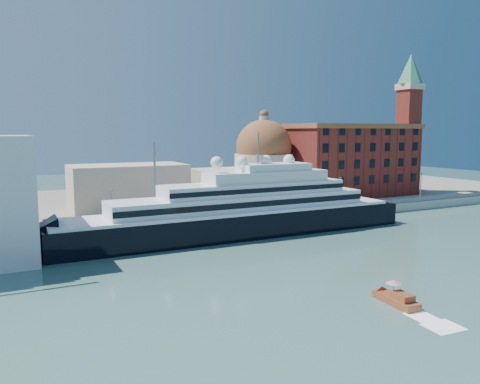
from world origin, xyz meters
TOP-DOWN VIEW (x-y plane):
  - ground at (0.00, 0.00)m, footprint 400.00×400.00m
  - quay at (0.00, 34.00)m, footprint 180.00×10.00m
  - land at (0.00, 75.00)m, footprint 260.00×72.00m
  - quay_fence at (0.00, 29.50)m, footprint 180.00×0.10m
  - superyacht at (-7.89, 23.00)m, footprint 88.23×12.23m
  - service_barge at (-34.21, 19.74)m, footprint 13.63×5.09m
  - water_taxi at (-4.41, -23.56)m, footprint 2.78×7.04m
  - warehouse at (52.00, 52.00)m, footprint 43.00×19.00m
  - campanile at (76.00, 52.00)m, footprint 8.40×8.40m
  - church at (6.39, 57.72)m, footprint 66.00×18.00m
  - lamp_posts at (-12.67, 32.27)m, footprint 120.80×2.40m

SIDE VIEW (x-z plane):
  - ground at x=0.00m, z-range 0.00..0.00m
  - water_taxi at x=-4.41m, z-range -0.85..2.42m
  - service_barge at x=-34.21m, z-range -0.64..2.38m
  - land at x=0.00m, z-range 0.00..2.00m
  - quay at x=0.00m, z-range 0.00..2.50m
  - quay_fence at x=0.00m, z-range 2.50..3.70m
  - superyacht at x=-7.89m, z-range -8.63..17.74m
  - lamp_posts at x=-12.67m, z-range 0.84..18.84m
  - church at x=6.39m, z-range -1.84..23.66m
  - warehouse at x=52.00m, z-range 2.16..25.41m
  - campanile at x=76.00m, z-range 5.26..52.26m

